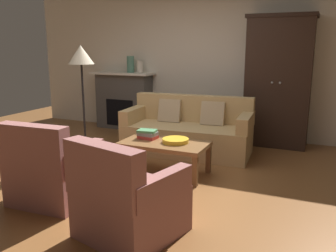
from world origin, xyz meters
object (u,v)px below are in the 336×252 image
Objects in this scene: fruit_bowl at (176,141)px; dog at (5,147)px; coffee_table at (164,146)px; mantel_vase_cream at (140,67)px; mantel_vase_jade at (131,64)px; armchair_near_left at (53,172)px; couch at (188,132)px; book_stack at (148,134)px; armoire at (278,82)px; floor_lamp at (81,61)px; armchair_near_right at (127,202)px; fireplace at (124,100)px.

fruit_bowl is 2.41m from dog.
coffee_table is 2.69m from mantel_vase_cream.
mantel_vase_jade is at bearing 131.35° from fruit_bowl.
coffee_table is 1.25× the size of armchair_near_left.
couch reaches higher than book_stack.
couch is 3.55× the size of dog.
couch is (-1.17, -1.00, -0.74)m from armoire.
couch reaches higher than coffee_table.
dog is (-2.33, -0.59, -0.20)m from fruit_bowl.
mantel_vase_cream is (-1.18, 2.01, 0.75)m from book_stack.
coffee_table is 1.70m from floor_lamp.
book_stack is at bearing 111.30° from armchair_near_right.
couch is 1.98m from mantel_vase_cream.
armchair_near_left is 0.95× the size of armchair_near_right.
fireplace is 2.20m from floor_lamp.
coffee_table is (-1.11, -2.02, -0.69)m from armoire.
coffee_table is 0.16m from fruit_bowl.
mantel_vase_cream is at bearing 178.66° from armoire.
mantel_vase_jade is (0.18, -0.02, 0.71)m from fireplace.
coffee_table is 1.18× the size of armchair_near_right.
mantel_vase_cream reaches higher than couch.
armoire is 3.80× the size of dog.
fruit_bowl is at bearing -48.65° from mantel_vase_jade.
dog is (-0.86, -0.68, -1.16)m from floor_lamp.
armoire reaches higher than mantel_vase_jade.
couch reaches higher than dog.
couch is 1.21× the size of floor_lamp.
armoire is 1.29× the size of floor_lamp.
armoire is 6.73× the size of mantel_vase_jade.
fruit_bowl is at bearing -3.53° from floor_lamp.
mantel_vase_cream is at bearing 128.03° from fruit_bowl.
fireplace is 4.72× the size of book_stack.
floor_lamp is (0.33, -1.95, 0.13)m from mantel_vase_jade.
floor_lamp reaches higher than book_stack.
armoire is 2.26× the size of armchair_near_right.
floor_lamp is at bearing 135.15° from armchair_near_right.
dog is (-2.12, -1.57, -0.07)m from couch.
mantel_vase_jade is at bearing 178.76° from armoire.
floor_lamp reaches higher than dog.
mantel_vase_jade is (-2.77, 0.06, 0.22)m from armoire.
armoire is at bearing 60.39° from armchair_near_left.
coffee_table is 0.67× the size of floor_lamp.
armoire is at bearing -1.24° from mantel_vase_jade.
fireplace reaches higher than armchair_near_left.
armchair_near_right is at bearing -101.96° from armoire.
floor_lamp is (-0.59, 1.36, 1.09)m from armchair_near_left.
floor_lamp reaches higher than coffee_table.
armchair_near_right reaches higher than book_stack.
couch is at bearing 101.54° from fruit_bowl.
armchair_near_right reaches higher than dog.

